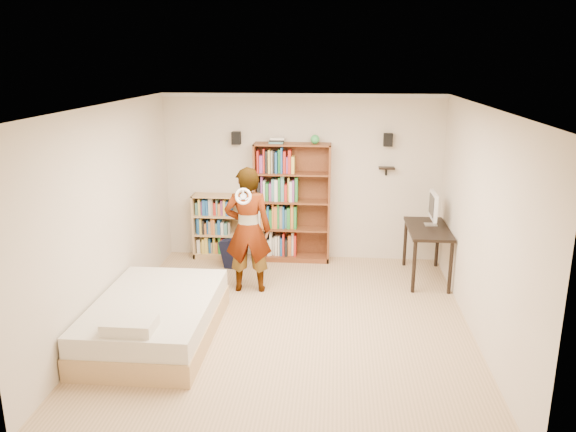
% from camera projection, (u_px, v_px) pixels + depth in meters
% --- Properties ---
extents(ground, '(4.50, 5.00, 0.01)m').
position_uv_depth(ground, '(289.00, 322.00, 7.10)').
color(ground, tan).
rests_on(ground, ground).
extents(room_shell, '(4.52, 5.02, 2.71)m').
position_uv_depth(room_shell, '(289.00, 187.00, 6.63)').
color(room_shell, beige).
rests_on(room_shell, ground).
extents(crown_molding, '(4.50, 5.00, 0.06)m').
position_uv_depth(crown_molding, '(289.00, 109.00, 6.38)').
color(crown_molding, silver).
rests_on(crown_molding, room_shell).
extents(speaker_left, '(0.14, 0.12, 0.20)m').
position_uv_depth(speaker_left, '(236.00, 138.00, 8.95)').
color(speaker_left, black).
rests_on(speaker_left, room_shell).
extents(speaker_right, '(0.14, 0.12, 0.20)m').
position_uv_depth(speaker_right, '(388.00, 140.00, 8.75)').
color(speaker_right, black).
rests_on(speaker_right, room_shell).
extents(wall_shelf, '(0.25, 0.16, 0.02)m').
position_uv_depth(wall_shelf, '(387.00, 168.00, 8.88)').
color(wall_shelf, black).
rests_on(wall_shelf, room_shell).
extents(tall_bookshelf, '(1.22, 0.36, 1.93)m').
position_uv_depth(tall_bookshelf, '(292.00, 203.00, 9.08)').
color(tall_bookshelf, brown).
rests_on(tall_bookshelf, ground).
extents(low_bookshelf, '(0.86, 0.32, 1.07)m').
position_uv_depth(low_bookshelf, '(220.00, 226.00, 9.31)').
color(low_bookshelf, tan).
rests_on(low_bookshelf, ground).
extents(computer_desk, '(0.59, 1.18, 0.81)m').
position_uv_depth(computer_desk, '(426.00, 253.00, 8.42)').
color(computer_desk, black).
rests_on(computer_desk, ground).
extents(imac, '(0.17, 0.51, 0.50)m').
position_uv_depth(imac, '(432.00, 209.00, 8.37)').
color(imac, white).
rests_on(imac, computer_desk).
extents(daybed, '(1.37, 2.10, 0.62)m').
position_uv_depth(daybed, '(155.00, 314.00, 6.64)').
color(daybed, silver).
rests_on(daybed, ground).
extents(person, '(0.69, 0.48, 1.80)m').
position_uv_depth(person, '(248.00, 230.00, 7.87)').
color(person, black).
rests_on(person, ground).
extents(wii_wheel, '(0.22, 0.08, 0.23)m').
position_uv_depth(wii_wheel, '(243.00, 196.00, 7.40)').
color(wii_wheel, white).
rests_on(wii_wheel, person).
extents(navy_bag, '(0.39, 0.29, 0.48)m').
position_uv_depth(navy_bag, '(233.00, 253.00, 8.92)').
color(navy_bag, black).
rests_on(navy_bag, ground).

